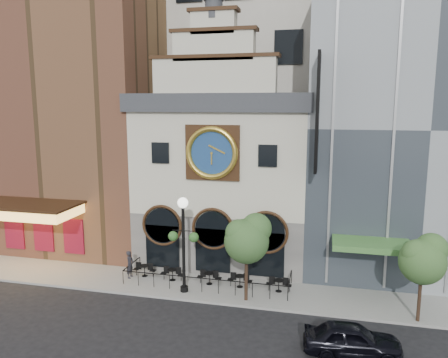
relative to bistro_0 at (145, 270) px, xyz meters
The scene contains 17 objects.
ground 5.28m from the bistro_0, 31.47° to the right, with size 120.00×120.00×0.00m, color black.
sidewalk 4.52m from the bistro_0, ahead, with size 44.00×5.00×0.15m, color gray.
clock_building 9.10m from the bistro_0, 48.63° to the left, with size 12.60×8.78×18.65m.
theater_building 16.39m from the bistro_0, 139.74° to the left, with size 14.00×15.60×25.00m.
retail_building 21.18m from the bistro_0, 22.53° to the left, with size 14.00×14.40×20.00m.
office_tower 26.34m from the bistro_0, 75.46° to the left, with size 20.00×16.00×40.00m, color beige.
cafe_railing 4.48m from the bistro_0, ahead, with size 10.60×2.60×0.90m, color black, non-canonical shape.
bistro_0 is the anchor object (origin of this frame).
bistro_1 2.09m from the bistro_0, ahead, with size 1.58×0.68×0.90m.
bistro_2 4.61m from the bistro_0, ahead, with size 1.58×0.68×0.90m.
bistro_3 6.63m from the bistro_0, ahead, with size 1.58×0.68×0.90m.
bistro_4 9.12m from the bistro_0, ahead, with size 1.58×0.68×0.90m.
car_right 14.60m from the bistro_0, 25.26° to the right, with size 1.82×4.52×1.54m, color black.
pedestrian 1.07m from the bistro_0, 152.41° to the right, with size 0.68×0.45×1.86m, color #222227.
lamppost 4.98m from the bistro_0, 26.57° to the right, with size 1.91×0.67×5.98m.
tree_left 8.37m from the bistro_0, 14.70° to the right, with size 2.73×2.63×5.27m.
tree_right 17.29m from the bistro_0, ahead, with size 2.51×2.42×4.83m.
Camera 1 is at (7.25, -23.26, 11.67)m, focal length 35.00 mm.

